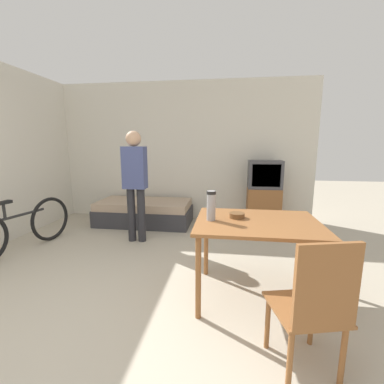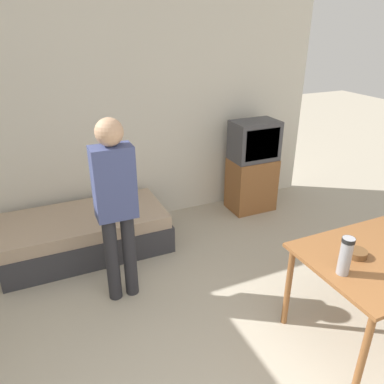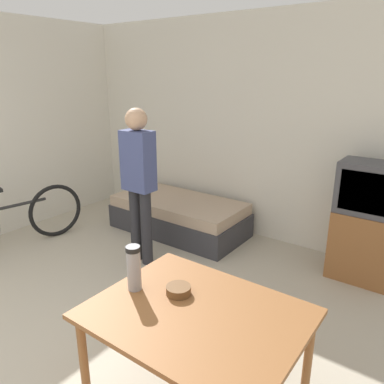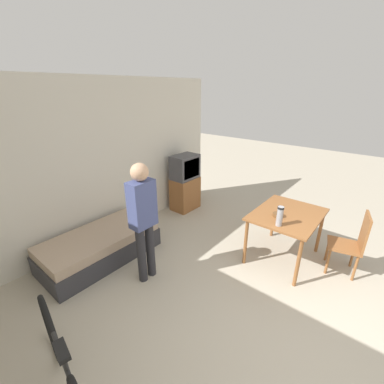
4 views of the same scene
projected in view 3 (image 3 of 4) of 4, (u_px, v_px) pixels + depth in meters
name	position (u px, v px, depth m)	size (l,w,h in m)	color
wall_back	(232.00, 128.00, 4.75)	(5.50, 0.06, 2.70)	silver
daybed	(179.00, 216.00, 4.93)	(1.76, 0.86, 0.44)	#333338
tv	(366.00, 223.00, 3.70)	(0.59, 0.42, 1.21)	brown
dining_table	(197.00, 326.00, 2.07)	(1.14, 0.90, 0.78)	brown
bicycle	(14.00, 220.00, 4.43)	(0.36, 1.67, 0.77)	black
person_standing	(139.00, 176.00, 3.91)	(0.34, 0.23, 1.69)	#28282D
thermos_flask	(134.00, 266.00, 2.21)	(0.09, 0.09, 0.28)	#99999E
mate_bowl	(178.00, 290.00, 2.20)	(0.15, 0.15, 0.05)	brown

